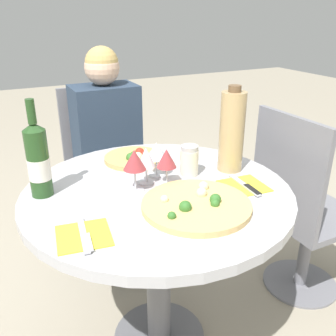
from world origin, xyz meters
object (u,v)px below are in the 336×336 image
object	(u,v)px
seated_diner	(113,169)
pizza_large	(196,205)
dining_table	(158,219)
wine_bottle	(38,160)
tall_carafe	(232,131)
chair_empty_side	(301,214)
chair_behind_diner	(106,172)

from	to	relation	value
seated_diner	pizza_large	bearing A→B (deg)	89.56
dining_table	wine_bottle	xyz separation A→B (m)	(-0.37, 0.14, 0.25)
seated_diner	tall_carafe	distance (m)	0.81
pizza_large	tall_carafe	distance (m)	0.38
dining_table	seated_diner	world-z (taller)	seated_diner
dining_table	seated_diner	size ratio (longest dim) A/B	0.84
dining_table	wine_bottle	distance (m)	0.47
chair_empty_side	pizza_large	world-z (taller)	chair_empty_side
wine_bottle	tall_carafe	distance (m)	0.71
dining_table	pizza_large	size ratio (longest dim) A/B	2.70
chair_empty_side	tall_carafe	size ratio (longest dim) A/B	2.74
dining_table	seated_diner	xyz separation A→B (m)	(0.06, 0.70, -0.08)
wine_bottle	tall_carafe	world-z (taller)	same
pizza_large	tall_carafe	size ratio (longest dim) A/B	1.06
wine_bottle	seated_diner	bearing A→B (deg)	52.63
seated_diner	dining_table	bearing A→B (deg)	85.09
chair_empty_side	wine_bottle	distance (m)	1.18
chair_behind_diner	chair_empty_side	distance (m)	1.09
seated_diner	chair_behind_diner	bearing A→B (deg)	-90.00
chair_behind_diner	pizza_large	bearing A→B (deg)	89.63
seated_diner	wine_bottle	bearing A→B (deg)	52.63
seated_diner	tall_carafe	size ratio (longest dim) A/B	3.43
chair_empty_side	dining_table	bearing A→B (deg)	-90.71
pizza_large	wine_bottle	distance (m)	0.54
chair_behind_diner	tall_carafe	distance (m)	0.97
dining_table	wine_bottle	size ratio (longest dim) A/B	2.87
seated_diner	wine_bottle	xyz separation A→B (m)	(-0.43, -0.57, 0.34)
wine_bottle	tall_carafe	xyz separation A→B (m)	(0.70, -0.10, 0.03)
dining_table	tall_carafe	world-z (taller)	tall_carafe
wine_bottle	chair_behind_diner	bearing A→B (deg)	58.87
tall_carafe	chair_empty_side	bearing A→B (deg)	-5.80
tall_carafe	chair_behind_diner	bearing A→B (deg)	108.23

